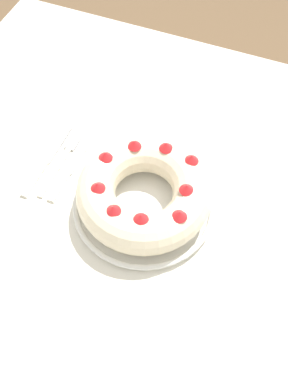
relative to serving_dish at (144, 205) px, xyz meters
The scene contains 7 objects.
ground_plane 0.77m from the serving_dish, 63.44° to the right, with size 8.00×8.00×0.00m, color brown.
dining_table 0.11m from the serving_dish, 63.44° to the right, with size 1.23×1.13×0.76m.
serving_dish is the anchor object (origin of this frame).
bundt_cake 0.05m from the serving_dish, 39.36° to the left, with size 0.27×0.27×0.09m.
fork 0.22m from the serving_dish, 166.65° to the left, with size 0.02×0.19×0.01m.
serving_knife 0.25m from the serving_dish, behind, with size 0.02×0.22×0.01m.
cake_knife 0.19m from the serving_dish, behind, with size 0.02×0.17×0.01m.
Camera 1 is at (0.17, -0.42, 1.56)m, focal length 42.00 mm.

